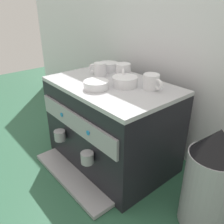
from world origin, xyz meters
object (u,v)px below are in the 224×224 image
object	(u,v)px
coffee_grinder	(210,180)
ceramic_bowl_1	(108,67)
ceramic_cup_1	(123,71)
ceramic_bowl_2	(125,82)
ceramic_bowl_0	(96,85)
ceramic_cup_2	(100,69)
ceramic_cup_0	(152,82)
milk_pitcher	(62,119)
espresso_machine	(111,124)

from	to	relation	value
coffee_grinder	ceramic_bowl_1	bearing A→B (deg)	171.52
ceramic_cup_1	ceramic_bowl_2	bearing A→B (deg)	-38.21
ceramic_cup_1	ceramic_bowl_0	xyz separation A→B (m)	(0.02, -0.18, -0.02)
ceramic_cup_2	ceramic_cup_0	bearing A→B (deg)	9.76
ceramic_bowl_0	ceramic_bowl_1	distance (m)	0.29
ceramic_bowl_0	ceramic_bowl_2	world-z (taller)	ceramic_bowl_2
ceramic_bowl_2	ceramic_cup_2	bearing A→B (deg)	177.05
ceramic_bowl_2	milk_pitcher	bearing A→B (deg)	-174.82
ceramic_cup_1	milk_pitcher	world-z (taller)	ceramic_cup_1
ceramic_bowl_1	milk_pitcher	distance (m)	0.53
ceramic_cup_1	ceramic_cup_2	bearing A→B (deg)	-156.58
ceramic_cup_2	ceramic_bowl_1	bearing A→B (deg)	113.81
ceramic_cup_0	ceramic_bowl_1	xyz separation A→B (m)	(-0.35, 0.04, -0.01)
ceramic_cup_1	coffee_grinder	bearing A→B (deg)	-7.23
milk_pitcher	ceramic_cup_0	bearing A→B (deg)	9.79
ceramic_bowl_1	milk_pitcher	size ratio (longest dim) A/B	0.89
ceramic_cup_2	ceramic_bowl_2	distance (m)	0.20
ceramic_bowl_0	espresso_machine	bearing A→B (deg)	93.65
espresso_machine	coffee_grinder	world-z (taller)	espresso_machine
ceramic_cup_1	coffee_grinder	xyz separation A→B (m)	(0.55, -0.07, -0.27)
ceramic_bowl_2	ceramic_cup_1	bearing A→B (deg)	141.79
ceramic_cup_1	ceramic_bowl_0	size ratio (longest dim) A/B	0.86
ceramic_bowl_2	coffee_grinder	world-z (taller)	ceramic_bowl_2
ceramic_cup_2	ceramic_bowl_0	xyz separation A→B (m)	(0.15, -0.13, -0.02)
ceramic_bowl_1	ceramic_bowl_2	world-z (taller)	same
espresso_machine	coffee_grinder	xyz separation A→B (m)	(0.54, 0.02, -0.01)
ceramic_bowl_1	ceramic_bowl_2	distance (m)	0.26
ceramic_bowl_0	ceramic_bowl_1	size ratio (longest dim) A/B	1.04
espresso_machine	ceramic_bowl_0	bearing A→B (deg)	-86.35
ceramic_cup_0	ceramic_bowl_1	bearing A→B (deg)	174.02
ceramic_bowl_0	ceramic_bowl_2	bearing A→B (deg)	64.68
ceramic_bowl_2	ceramic_bowl_0	bearing A→B (deg)	-115.32
espresso_machine	ceramic_cup_1	bearing A→B (deg)	100.89
ceramic_bowl_1	coffee_grinder	distance (m)	0.76
espresso_machine	ceramic_bowl_2	world-z (taller)	ceramic_bowl_2
ceramic_cup_1	ceramic_bowl_1	world-z (taller)	ceramic_cup_1
ceramic_bowl_1	espresso_machine	bearing A→B (deg)	-35.50
ceramic_bowl_0	milk_pitcher	bearing A→B (deg)	171.94
ceramic_cup_2	milk_pitcher	bearing A→B (deg)	-170.19
espresso_machine	ceramic_cup_2	distance (m)	0.29
ceramic_bowl_1	ceramic_bowl_2	size ratio (longest dim) A/B	0.93
ceramic_bowl_1	ceramic_cup_0	bearing A→B (deg)	-5.98
coffee_grinder	ceramic_cup_0	bearing A→B (deg)	169.19
espresso_machine	ceramic_cup_0	distance (m)	0.32
ceramic_cup_1	espresso_machine	bearing A→B (deg)	-79.11
ceramic_bowl_0	milk_pitcher	distance (m)	0.64
ceramic_bowl_0	milk_pitcher	xyz separation A→B (m)	(-0.50, 0.07, -0.39)
espresso_machine	milk_pitcher	size ratio (longest dim) A/B	5.15
espresso_machine	milk_pitcher	distance (m)	0.51
ceramic_cup_1	ceramic_bowl_0	bearing A→B (deg)	-82.73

